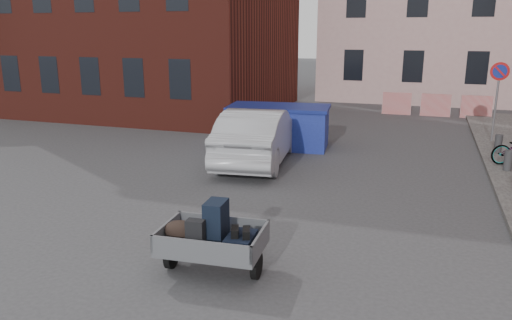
% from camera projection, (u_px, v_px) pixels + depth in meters
% --- Properties ---
extents(ground, '(120.00, 120.00, 0.00)m').
position_uv_depth(ground, '(221.00, 220.00, 10.24)').
color(ground, '#38383A').
rests_on(ground, ground).
extents(far_building, '(6.00, 6.00, 8.00)m').
position_uv_depth(far_building, '(82.00, 27.00, 35.65)').
color(far_building, maroon).
rests_on(far_building, ground).
extents(no_parking_sign, '(0.60, 0.09, 2.65)m').
position_uv_depth(no_parking_sign, '(498.00, 85.00, 16.53)').
color(no_parking_sign, gray).
rests_on(no_parking_sign, sidewalk).
extents(barriers, '(4.70, 0.18, 1.00)m').
position_uv_depth(barriers, '(436.00, 105.00, 22.52)').
color(barriers, red).
rests_on(barriers, ground).
extents(trailer, '(1.68, 1.86, 1.20)m').
position_uv_depth(trailer, '(212.00, 238.00, 7.87)').
color(trailer, black).
rests_on(trailer, ground).
extents(dumpster, '(3.46, 2.06, 1.38)m').
position_uv_depth(dumpster, '(279.00, 126.00, 16.54)').
color(dumpster, '#2334A6').
rests_on(dumpster, ground).
extents(silver_car, '(2.29, 5.03, 1.60)m').
position_uv_depth(silver_car, '(257.00, 135.00, 14.57)').
color(silver_car, '#ACAEB4').
rests_on(silver_car, ground).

